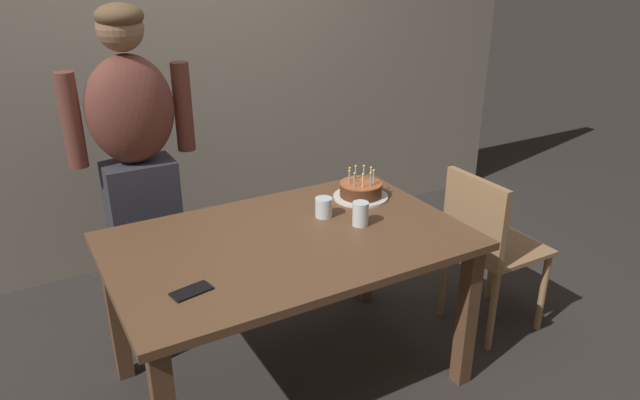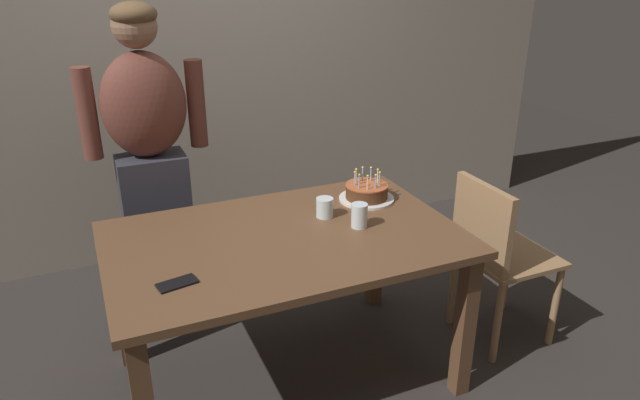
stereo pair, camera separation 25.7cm
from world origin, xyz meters
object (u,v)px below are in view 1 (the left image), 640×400
water_glass_far (324,207)px  cell_phone (191,291)px  birthday_cake (361,191)px  dining_chair (486,241)px  person_man_bearded (138,171)px  water_glass_near (360,214)px

water_glass_far → cell_phone: size_ratio=0.63×
birthday_cake → cell_phone: (-1.01, -0.43, -0.03)m
birthday_cake → dining_chair: size_ratio=0.31×
person_man_bearded → dining_chair: 1.77m
person_man_bearded → dining_chair: person_man_bearded is taller
birthday_cake → person_man_bearded: (-0.94, 0.56, 0.10)m
water_glass_far → cell_phone: bearing=-155.9°
birthday_cake → dining_chair: 0.69m
cell_phone → dining_chair: (1.55, 0.09, -0.23)m
water_glass_far → dining_chair: (0.81, -0.24, -0.27)m
birthday_cake → water_glass_near: (-0.17, -0.26, 0.02)m
person_man_bearded → dining_chair: size_ratio=1.90×
birthday_cake → water_glass_far: bearing=-159.6°
water_glass_near → person_man_bearded: person_man_bearded is taller
water_glass_near → water_glass_far: water_glass_near is taller
person_man_bearded → dining_chair: bearing=148.6°
cell_phone → water_glass_far: bearing=13.2°
water_glass_near → dining_chair: dining_chair is taller
water_glass_near → water_glass_far: bearing=121.0°
birthday_cake → dining_chair: birthday_cake is taller
birthday_cake → person_man_bearded: bearing=149.0°
water_glass_near → person_man_bearded: bearing=132.9°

